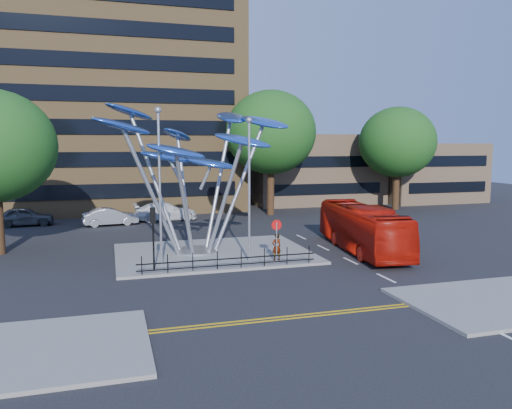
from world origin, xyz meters
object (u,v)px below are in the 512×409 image
object	(u,v)px
street_lamp_right	(249,177)
parked_car_left	(24,217)
no_entry_sign_island	(277,233)
traffic_light_island	(153,225)
pedestrian	(276,247)
tree_right	(271,133)
tree_far	(397,142)
red_bus	(362,228)
parked_car_mid	(110,217)
parked_car_right	(166,212)
street_lamp_left	(159,173)
leaf_sculpture	(193,145)

from	to	relation	value
street_lamp_right	parked_car_left	xyz separation A→B (m)	(-14.72, 18.44, -4.29)
no_entry_sign_island	traffic_light_island	bearing A→B (deg)	-179.87
pedestrian	street_lamp_right	bearing A→B (deg)	-15.07
tree_right	street_lamp_right	xyz separation A→B (m)	(-7.50, -19.00, -2.94)
tree_right	traffic_light_island	distance (m)	24.06
traffic_light_island	tree_far	bearing A→B (deg)	35.84
red_bus	parked_car_mid	bearing A→B (deg)	143.03
no_entry_sign_island	parked_car_mid	distance (m)	19.45
red_bus	parked_car_mid	size ratio (longest dim) A/B	2.37
tree_right	parked_car_mid	size ratio (longest dim) A/B	2.65
parked_car_left	pedestrian	bearing A→B (deg)	-143.43
parked_car_right	street_lamp_left	bearing A→B (deg)	169.56
leaf_sculpture	parked_car_right	xyz separation A→B (m)	(-0.29, 14.42, -6.05)
leaf_sculpture	street_lamp_right	distance (m)	4.83
red_bus	leaf_sculpture	bearing A→B (deg)	174.73
no_entry_sign_island	parked_car_mid	bearing A→B (deg)	118.26
leaf_sculpture	red_bus	world-z (taller)	leaf_sculpture
red_bus	parked_car_right	distance (m)	20.00
tree_right	pedestrian	bearing A→B (deg)	-107.08
red_bus	pedestrian	distance (m)	6.59
pedestrian	parked_car_mid	size ratio (longest dim) A/B	0.35
red_bus	pedestrian	xyz separation A→B (m)	(-6.40, -1.51, -0.56)
tree_right	parked_car_left	distance (m)	23.37
tree_far	parked_car_mid	bearing A→B (deg)	-175.35
parked_car_left	street_lamp_right	bearing A→B (deg)	-146.06
tree_right	leaf_sculpture	distance (m)	18.37
traffic_light_island	street_lamp_left	bearing A→B (deg)	63.43
tree_right	no_entry_sign_island	bearing A→B (deg)	-107.12
street_lamp_left	parked_car_mid	bearing A→B (deg)	99.49
street_lamp_right	parked_car_mid	world-z (taller)	street_lamp_right
street_lamp_right	red_bus	world-z (taller)	street_lamp_right
pedestrian	traffic_light_island	bearing A→B (deg)	-6.00
traffic_light_island	parked_car_right	world-z (taller)	traffic_light_island
parked_car_mid	pedestrian	bearing A→B (deg)	-158.75
tree_far	street_lamp_left	distance (m)	32.37
tree_far	no_entry_sign_island	xyz separation A→B (m)	(-20.00, -19.48, -5.29)
no_entry_sign_island	pedestrian	xyz separation A→B (m)	(0.10, 0.30, -0.87)
traffic_light_island	no_entry_sign_island	distance (m)	7.05
pedestrian	red_bus	bearing A→B (deg)	-175.30
tree_far	street_lamp_left	size ratio (longest dim) A/B	1.23
no_entry_sign_island	pedestrian	bearing A→B (deg)	70.75
parked_car_mid	parked_car_right	bearing A→B (deg)	-80.76
tree_far	red_bus	xyz separation A→B (m)	(-13.50, -17.68, -5.60)
tree_far	red_bus	size ratio (longest dim) A/B	1.00
tree_far	pedestrian	bearing A→B (deg)	-136.04
street_lamp_right	red_bus	distance (m)	8.87
traffic_light_island	tree_right	bearing A→B (deg)	56.31
parked_car_right	street_lamp_right	bearing A→B (deg)	-174.53
tree_right	parked_car_right	size ratio (longest dim) A/B	2.14
street_lamp_left	no_entry_sign_island	bearing A→B (deg)	-8.61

